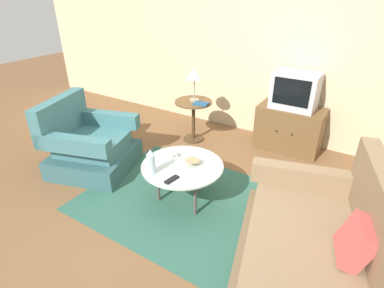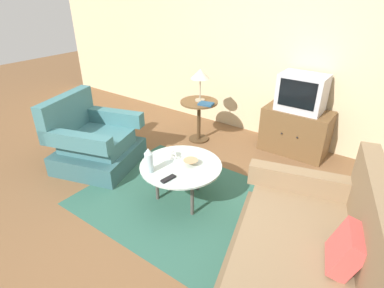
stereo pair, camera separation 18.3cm
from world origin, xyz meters
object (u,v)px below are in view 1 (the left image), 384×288
(vase, at_px, (151,162))
(bowl, at_px, (192,162))
(mug, at_px, (171,155))
(book, at_px, (201,104))
(side_table, at_px, (193,112))
(tv_stand, at_px, (289,128))
(armchair, at_px, (89,146))
(tv_remote_dark, at_px, (172,180))
(table_lamp, at_px, (194,75))
(coffee_table, at_px, (183,168))
(couch, at_px, (315,274))
(television, at_px, (295,90))

(vase, relative_size, bowl, 1.72)
(mug, height_order, book, book)
(side_table, height_order, tv_stand, tv_stand)
(armchair, height_order, tv_remote_dark, armchair)
(table_lamp, relative_size, vase, 1.74)
(coffee_table, bearing_deg, armchair, -178.01)
(side_table, xyz_separation_m, vase, (0.50, -1.55, 0.13))
(couch, height_order, vase, couch)
(couch, bearing_deg, side_table, 34.44)
(tv_stand, height_order, vase, vase)
(mug, relative_size, bowl, 0.86)
(television, relative_size, book, 2.60)
(coffee_table, xyz_separation_m, side_table, (-0.67, 1.28, 0.03))
(vase, xyz_separation_m, tv_remote_dark, (0.24, -0.00, -0.11))
(book, bearing_deg, bowl, -73.65)
(armchair, bearing_deg, television, 115.69)
(tv_remote_dark, bearing_deg, table_lamp, -146.17)
(coffee_table, bearing_deg, mug, 166.45)
(coffee_table, bearing_deg, tv_stand, 71.79)
(coffee_table, xyz_separation_m, table_lamp, (-0.67, 1.30, 0.55))
(bowl, bearing_deg, table_lamp, 121.00)
(armchair, xyz_separation_m, side_table, (0.67, 1.32, 0.14))
(television, bearing_deg, mug, -113.60)
(vase, relative_size, book, 1.18)
(vase, height_order, tv_remote_dark, vase)
(television, bearing_deg, bowl, -106.23)
(table_lamp, relative_size, mug, 3.47)
(armchair, height_order, tv_stand, armchair)
(couch, distance_m, mug, 1.68)
(couch, xyz_separation_m, coffee_table, (-1.41, 0.50, 0.11))
(coffee_table, xyz_separation_m, bowl, (0.08, 0.05, 0.06))
(bowl, height_order, book, book)
(tv_remote_dark, bearing_deg, couch, 89.50)
(television, relative_size, tv_remote_dark, 3.56)
(television, height_order, book, television)
(side_table, bearing_deg, tv_stand, 20.50)
(television, bearing_deg, table_lamp, -160.33)
(armchair, distance_m, table_lamp, 1.64)
(vase, distance_m, mug, 0.33)
(vase, height_order, book, vase)
(coffee_table, xyz_separation_m, book, (-0.51, 1.22, 0.20))
(side_table, xyz_separation_m, table_lamp, (-0.00, 0.02, 0.53))
(armchair, xyz_separation_m, mug, (1.16, 0.09, 0.19))
(tv_remote_dark, bearing_deg, vase, -81.58)
(television, height_order, table_lamp, television)
(armchair, height_order, book, armchair)
(vase, bearing_deg, coffee_table, 58.67)
(armchair, distance_m, tv_stand, 2.61)
(television, relative_size, vase, 2.20)
(couch, height_order, side_table, couch)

